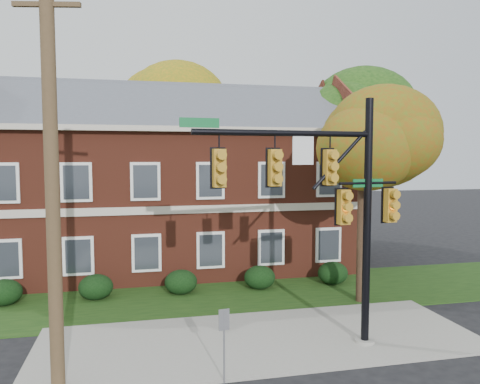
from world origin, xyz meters
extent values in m
plane|color=black|center=(0.00, 0.00, 0.00)|extent=(120.00, 120.00, 0.00)
cube|color=gray|center=(0.00, 1.00, 0.04)|extent=(14.00, 5.00, 0.08)
cube|color=#193811|center=(0.00, 6.00, 0.02)|extent=(30.00, 6.00, 0.04)
cube|color=maroon|center=(-2.00, 12.00, 3.50)|extent=(18.00, 8.00, 7.00)
cube|color=beige|center=(-2.00, 12.00, 7.12)|extent=(18.80, 8.80, 0.24)
cube|color=beige|center=(-2.00, 7.97, 3.50)|extent=(18.00, 0.12, 0.35)
ellipsoid|color=black|center=(-9.00, 6.70, 0.53)|extent=(1.40, 1.26, 1.05)
ellipsoid|color=black|center=(-5.50, 6.70, 0.53)|extent=(1.40, 1.26, 1.05)
ellipsoid|color=black|center=(-2.00, 6.70, 0.53)|extent=(1.40, 1.26, 1.05)
ellipsoid|color=black|center=(1.50, 6.70, 0.53)|extent=(1.40, 1.26, 1.05)
ellipsoid|color=black|center=(5.00, 6.70, 0.53)|extent=(1.40, 1.26, 1.05)
cylinder|color=black|center=(5.00, 4.00, 2.88)|extent=(0.36, 0.36, 5.76)
ellipsoid|color=#9B3C0D|center=(5.00, 4.00, 6.48)|extent=(4.25, 4.25, 3.60)
ellipsoid|color=#9B3C0D|center=(5.62, 3.62, 7.08)|extent=(3.50, 3.50, 3.00)
cylinder|color=black|center=(9.00, 13.00, 3.52)|extent=(0.36, 0.36, 7.04)
ellipsoid|color=#13390F|center=(9.00, 13.00, 7.92)|extent=(5.95, 5.95, 5.04)
ellipsoid|color=#13390F|center=(9.88, 12.47, 8.52)|extent=(4.90, 4.90, 4.20)
cylinder|color=black|center=(-1.00, 20.00, 3.84)|extent=(0.36, 0.36, 7.68)
ellipsoid|color=orange|center=(-1.00, 20.00, 8.64)|extent=(6.46, 6.46, 5.47)
ellipsoid|color=orange|center=(-0.05, 19.43, 9.24)|extent=(5.32, 5.32, 4.56)
cylinder|color=gray|center=(3.10, -0.01, 0.09)|extent=(0.61, 0.61, 0.18)
cylinder|color=black|center=(3.10, -0.01, 3.83)|extent=(0.26, 0.26, 7.66)
cylinder|color=black|center=(0.37, -0.24, 6.57)|extent=(5.47, 0.64, 0.18)
cylinder|color=black|center=(3.10, -0.01, 5.09)|extent=(1.97, 0.25, 0.09)
cube|color=#B17D1C|center=(-1.59, -0.41, 5.58)|extent=(0.51, 0.37, 1.27)
cube|color=#B17D1C|center=(0.05, -0.27, 5.58)|extent=(0.51, 0.37, 1.27)
cube|color=#B17D1C|center=(1.79, -0.12, 5.58)|extent=(0.51, 0.37, 1.27)
cube|color=silver|center=(0.92, -0.20, 6.07)|extent=(0.66, 0.10, 0.82)
cube|color=#0C602B|center=(-2.13, -0.46, 6.81)|extent=(1.09, 0.14, 0.26)
cube|color=#B17D1C|center=(2.28, -0.08, 4.38)|extent=(0.51, 0.37, 1.27)
cube|color=#B17D1C|center=(3.92, 0.06, 4.38)|extent=(0.51, 0.37, 1.27)
cube|color=#0C602B|center=(3.10, -0.01, 5.09)|extent=(1.04, 0.13, 0.25)
cylinder|color=brown|center=(-5.82, -1.00, 5.14)|extent=(0.40, 0.40, 10.28)
cube|color=brown|center=(-5.82, -1.00, 9.48)|extent=(1.59, 0.41, 0.11)
cylinder|color=slate|center=(-1.67, -1.49, 0.98)|extent=(0.06, 0.06, 1.96)
cube|color=slate|center=(-1.67, -1.49, 1.70)|extent=(0.29, 0.08, 0.55)
camera|label=1|loc=(-3.86, -13.06, 5.90)|focal=35.00mm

